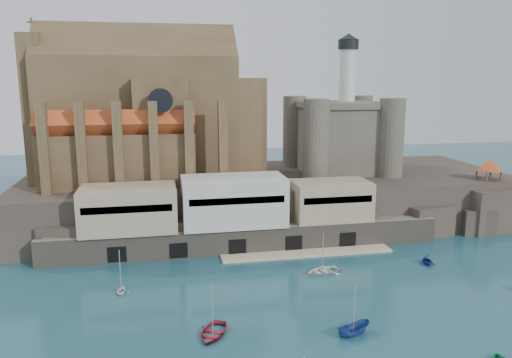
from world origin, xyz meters
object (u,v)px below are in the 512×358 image
object	(u,v)px
pavilion	(489,166)
boat_2	(353,335)
church	(150,118)
castle_keep	(340,133)
boat_0	(213,335)

from	to	relation	value
pavilion	boat_2	size ratio (longest dim) A/B	1.39
church	pavilion	xyz separation A→B (m)	(66.13, -15.85, -9.40)
pavilion	boat_2	bearing A→B (deg)	-140.00
church	castle_keep	bearing A→B (deg)	-1.11
church	boat_2	size ratio (longest dim) A/B	10.20
pavilion	boat_0	bearing A→B (deg)	-151.09
church	castle_keep	distance (m)	40.39
boat_2	church	bearing A→B (deg)	5.77
boat_0	pavilion	bearing A→B (deg)	53.29
castle_keep	boat_0	distance (m)	61.00
church	pavilion	world-z (taller)	church
church	pavilion	bearing A→B (deg)	-13.48
pavilion	boat_2	world-z (taller)	pavilion
church	boat_0	xyz separation A→B (m)	(6.96, -48.53, -22.13)
castle_keep	boat_2	size ratio (longest dim) A/B	6.36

